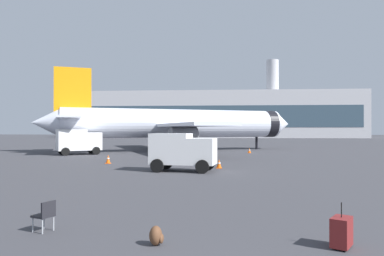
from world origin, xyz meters
The scene contains 10 objects.
airplane_at_gate centered at (-5.74, 44.35, 3.66)m, with size 33.98×31.21×10.50m.
service_truck centered at (-16.01, 36.11, 1.61)m, with size 5.22×4.48×2.90m.
cargo_van centered at (-2.39, 20.44, 1.45)m, with size 4.65×2.88×2.60m.
safety_cone_near centered at (3.74, 40.60, 0.30)m, with size 0.44×0.44×0.62m.
safety_cone_mid centered at (0.11, 22.60, 0.33)m, with size 0.44×0.44×0.67m.
safety_cone_far centered at (-9.24, 25.67, 0.37)m, with size 0.44×0.44×0.75m.
rolling_suitcase centered at (3.16, 4.60, 0.39)m, with size 0.67×0.75×1.10m.
traveller_backpack centered at (-1.34, 4.44, 0.23)m, with size 0.36×0.40×0.48m.
gate_chair centered at (-4.66, 5.38, 0.50)m, with size 0.63×0.63×0.86m.
terminal_building centered at (0.66, 131.54, 8.31)m, with size 98.61×22.80×28.44m.
Camera 1 is at (0.25, -4.51, 2.86)m, focal length 34.19 mm.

